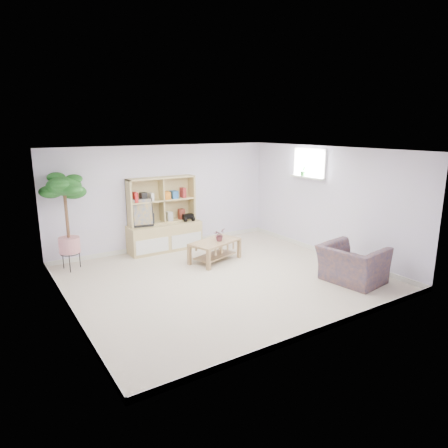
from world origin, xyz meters
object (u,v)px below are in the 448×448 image
storage_unit (164,214)px  floor_tree (67,222)px  armchair (352,262)px  coffee_table (215,251)px

storage_unit → floor_tree: floor_tree is taller
floor_tree → armchair: bearing=-39.5°
coffee_table → floor_tree: size_ratio=0.56×
armchair → floor_tree: bearing=42.5°
coffee_table → floor_tree: bearing=139.1°
storage_unit → armchair: (2.08, -3.68, -0.45)m
storage_unit → coffee_table: bearing=-66.6°
storage_unit → armchair: size_ratio=1.60×
storage_unit → coffee_table: (0.56, -1.31, -0.63)m
coffee_table → floor_tree: floor_tree is taller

